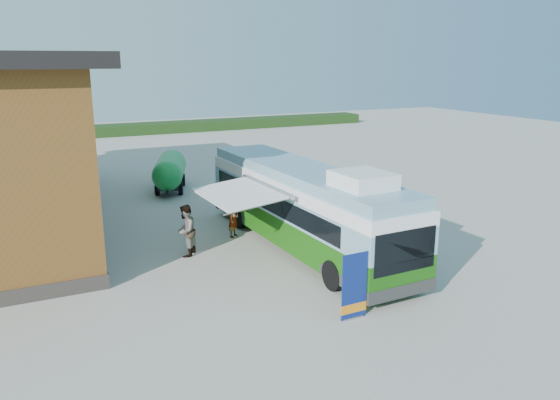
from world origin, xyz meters
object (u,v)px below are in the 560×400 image
person_a (233,218)px  slurry_tanker (170,170)px  bus (303,204)px  picnic_table (313,233)px  person_b (186,231)px  banner (354,292)px

person_a → slurry_tanker: size_ratio=0.31×
bus → picnic_table: size_ratio=8.46×
person_a → picnic_table: bearing=-89.5°
bus → person_b: bus is taller
person_a → slurry_tanker: (-0.16, 9.43, 0.37)m
person_b → slurry_tanker: size_ratio=0.38×
picnic_table → bus: bearing=164.0°
person_a → slurry_tanker: bearing=50.1°
banner → slurry_tanker: 17.98m
person_a → person_b: 2.81m
bus → person_a: 3.35m
person_b → slurry_tanker: (2.29, 10.79, 0.18)m
bus → person_b: size_ratio=6.17×
banner → picnic_table: bearing=70.1°
banner → picnic_table: size_ratio=1.37×
bus → slurry_tanker: bus is taller
person_a → bus: bearing=-93.5°
banner → bus: bearing=73.6°
banner → slurry_tanker: bearing=90.1°
banner → picnic_table: banner is taller
person_b → slurry_tanker: 11.04m
bus → banner: 6.27m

